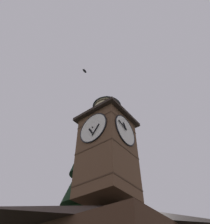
% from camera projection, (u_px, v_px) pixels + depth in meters
% --- Properties ---
extents(clock_tower, '(4.04, 4.04, 9.77)m').
position_uv_depth(clock_tower, '(107.00, 144.00, 16.12)').
color(clock_tower, brown).
rests_on(clock_tower, building_main).
extents(pine_tree_behind, '(5.19, 5.19, 17.28)m').
position_uv_depth(pine_tree_behind, '(80.00, 211.00, 17.25)').
color(pine_tree_behind, '#473323').
rests_on(pine_tree_behind, ground_plane).
extents(moon, '(1.52, 1.52, 1.52)m').
position_uv_depth(moon, '(28.00, 214.00, 40.97)').
color(moon, silver).
extents(flying_bird_high, '(0.50, 0.29, 0.15)m').
position_uv_depth(flying_bird_high, '(85.00, 71.00, 21.78)').
color(flying_bird_high, black).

